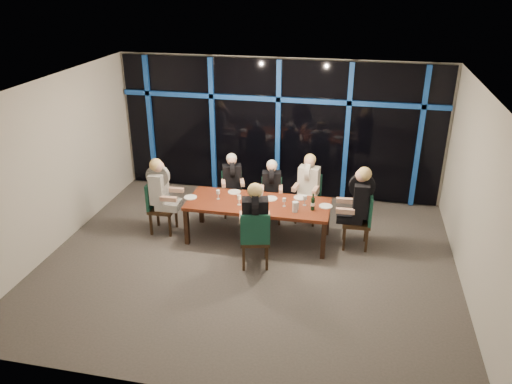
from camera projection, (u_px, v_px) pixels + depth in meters
room at (248, 151)px, 7.83m from camera, size 7.04×7.00×3.02m
window_wall at (279, 127)px, 10.64m from camera, size 6.86×0.43×2.94m
dining_table at (258, 206)px, 9.09m from camera, size 2.60×1.00×0.75m
chair_far_left at (232, 191)px, 10.16m from camera, size 0.53×0.53×0.90m
chair_far_mid at (271, 197)px, 9.90m from camera, size 0.46×0.46×0.88m
chair_far_right at (309, 195)px, 9.88m from camera, size 0.51×0.51×0.96m
chair_end_left at (158, 204)px, 9.44m from camera, size 0.48×0.48×1.01m
chair_end_right at (362, 217)px, 8.89m from camera, size 0.51×0.51×1.05m
chair_near_mid at (255, 237)px, 8.25m from camera, size 0.58×0.58×1.04m
diner_far_left at (232, 176)px, 9.95m from camera, size 0.54×0.61×0.87m
diner_far_mid at (272, 182)px, 9.69m from camera, size 0.47×0.58×0.85m
diner_far_right at (308, 179)px, 9.66m from camera, size 0.51×0.63×0.93m
diner_end_left at (161, 185)px, 9.26m from camera, size 0.63×0.51×0.98m
diner_end_right at (359, 196)px, 8.73m from camera, size 0.66×0.53×1.02m
diner_near_mid at (255, 212)px, 8.16m from camera, size 0.59×0.70×1.02m
plate_far_left at (234, 192)px, 9.48m from camera, size 0.24×0.24×0.01m
plate_far_mid at (271, 198)px, 9.21m from camera, size 0.24×0.24×0.01m
plate_far_right at (300, 198)px, 9.24m from camera, size 0.24×0.24×0.01m
plate_end_left at (190, 197)px, 9.26m from camera, size 0.24×0.24×0.01m
plate_end_right at (326, 206)px, 8.91m from camera, size 0.24×0.24×0.01m
plate_near_mid at (254, 210)px, 8.77m from camera, size 0.24×0.24×0.01m
wine_bottle at (313, 204)px, 8.74m from camera, size 0.07×0.07×0.31m
water_pitcher at (295, 207)px, 8.69m from camera, size 0.12×0.10×0.19m
tea_light at (252, 209)px, 8.80m from camera, size 0.04×0.04×0.03m
wine_glass_a at (239, 198)px, 8.93m from camera, size 0.07×0.07×0.19m
wine_glass_b at (261, 194)px, 9.09m from camera, size 0.07×0.07×0.19m
wine_glass_c at (284, 200)px, 8.88m from camera, size 0.06×0.06×0.16m
wine_glass_d at (218, 193)px, 9.15m from camera, size 0.07×0.07×0.18m
wine_glass_e at (305, 198)px, 8.90m from camera, size 0.07×0.07×0.19m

